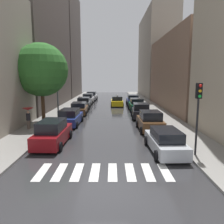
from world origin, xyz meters
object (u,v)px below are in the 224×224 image
object	(u,v)px
parked_car_right_second	(150,121)
parked_car_right_fourth	(137,105)
parked_car_left_nearest	(53,133)
parked_car_left_fifth	(88,99)
traffic_light_right_corner	(199,103)
parked_car_right_fifth	(133,100)
parked_car_left_fourth	(84,103)
parked_car_left_second	(70,117)
parked_car_left_sixth	(92,96)
lamp_post_left	(57,82)
parked_car_left_third	(79,108)
pedestrian_foreground	(28,114)
street_tree_left	(42,70)
parked_car_right_nearest	(166,141)
parked_car_right_third	(141,111)
taxi_midroad	(117,101)

from	to	relation	value
parked_car_right_second	parked_car_right_fourth	xyz separation A→B (m)	(0.03, 11.68, 0.01)
parked_car_left_nearest	parked_car_left_fifth	xyz separation A→B (m)	(-0.11, 24.92, -0.02)
traffic_light_right_corner	parked_car_right_fifth	bearing A→B (deg)	93.44
traffic_light_right_corner	parked_car_left_fourth	bearing A→B (deg)	113.48
parked_car_left_second	parked_car_left_fifth	distance (m)	18.31
parked_car_right_second	parked_car_left_sixth	bearing A→B (deg)	14.89
parked_car_right_fourth	lamp_post_left	distance (m)	12.16
parked_car_left_third	pedestrian_foreground	xyz separation A→B (m)	(-3.25, -8.93, 0.80)
parked_car_left_nearest	parked_car_right_fifth	bearing A→B (deg)	-17.77
parked_car_right_fifth	pedestrian_foreground	xyz separation A→B (m)	(-11.03, -18.12, 0.71)
parked_car_left_fourth	traffic_light_right_corner	xyz separation A→B (m)	(9.42, -21.68, 2.52)
parked_car_left_fourth	parked_car_right_second	size ratio (longest dim) A/B	1.17
parked_car_left_third	street_tree_left	world-z (taller)	street_tree_left
parked_car_left_second	parked_car_left_nearest	bearing A→B (deg)	-178.18
parked_car_left_third	parked_car_left_fourth	size ratio (longest dim) A/B	0.99
parked_car_right_nearest	traffic_light_right_corner	size ratio (longest dim) A/B	1.10
parked_car_right_fifth	parked_car_right_third	bearing A→B (deg)	179.50
parked_car_left_fifth	parked_car_right_fourth	xyz separation A→B (m)	(7.78, -9.01, 0.02)
parked_car_right_nearest	street_tree_left	distance (m)	14.42
parked_car_left_second	street_tree_left	xyz separation A→B (m)	(-2.79, 0.49, 4.70)
parked_car_left_second	parked_car_right_second	world-z (taller)	parked_car_right_second
parked_car_right_nearest	pedestrian_foreground	world-z (taller)	pedestrian_foreground
parked_car_left_nearest	parked_car_right_third	size ratio (longest dim) A/B	1.15
pedestrian_foreground	lamp_post_left	size ratio (longest dim) A/B	0.27
parked_car_right_fifth	street_tree_left	xyz separation A→B (m)	(-10.55, -15.22, 4.64)
parked_car_right_fifth	pedestrian_foreground	size ratio (longest dim) A/B	2.34
parked_car_left_nearest	parked_car_right_fourth	distance (m)	17.67
taxi_midroad	parked_car_left_fourth	bearing A→B (deg)	110.70
parked_car_right_second	traffic_light_right_corner	bearing A→B (deg)	-167.93
parked_car_left_second	parked_car_left_fifth	size ratio (longest dim) A/B	1.15
parked_car_right_third	taxi_midroad	distance (m)	11.13
parked_car_left_fifth	pedestrian_foreground	distance (m)	20.97
parked_car_right_fourth	taxi_midroad	distance (m)	5.84
parked_car_left_sixth	parked_car_right_third	size ratio (longest dim) A/B	1.07
parked_car_left_second	street_tree_left	size ratio (longest dim) A/B	0.61
parked_car_right_fifth	parked_car_right_fourth	bearing A→B (deg)	179.68
parked_car_left_second	lamp_post_left	distance (m)	4.56
parked_car_right_nearest	street_tree_left	world-z (taller)	street_tree_left
parked_car_left_fourth	pedestrian_foreground	xyz separation A→B (m)	(-3.10, -14.95, 0.76)
parked_car_left_sixth	parked_car_left_fifth	bearing A→B (deg)	-179.73
parked_car_left_nearest	parked_car_left_second	distance (m)	6.61
parked_car_right_second	street_tree_left	bearing A→B (deg)	73.41
parked_car_left_second	traffic_light_right_corner	xyz separation A→B (m)	(9.26, -9.14, 2.53)
parked_car_left_third	parked_car_left_fourth	world-z (taller)	parked_car_left_fourth
taxi_midroad	street_tree_left	bearing A→B (deg)	150.73
parked_car_left_nearest	pedestrian_foreground	bearing A→B (deg)	39.29
parked_car_left_second	parked_car_left_sixth	world-z (taller)	parked_car_left_sixth
parked_car_left_third	parked_car_right_fifth	size ratio (longest dim) A/B	1.07
parked_car_left_nearest	parked_car_left_sixth	size ratio (longest dim) A/B	1.08
parked_car_left_sixth	street_tree_left	size ratio (longest dim) A/B	0.56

